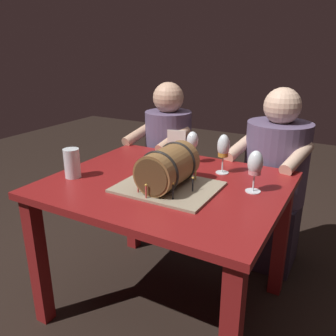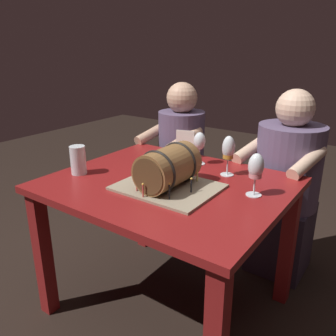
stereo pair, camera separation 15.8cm
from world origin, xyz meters
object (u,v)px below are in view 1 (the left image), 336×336
at_px(dining_table, 166,203).
at_px(wine_glass_empty, 192,141).
at_px(beer_pint, 72,165).
at_px(wine_glass_rose, 255,165).
at_px(menu_card, 176,144).
at_px(wine_glass_amber, 223,148).
at_px(person_seated_right, 273,185).
at_px(person_seated_left, 168,170).
at_px(barrel_cake, 168,170).

xyz_separation_m(dining_table, wine_glass_empty, (-0.01, 0.32, 0.24)).
distance_m(wine_glass_empty, beer_pint, 0.66).
xyz_separation_m(wine_glass_rose, menu_card, (-0.55, 0.29, -0.05)).
bearing_deg(wine_glass_empty, wine_glass_amber, -18.54).
bearing_deg(beer_pint, dining_table, 21.70).
height_order(dining_table, wine_glass_empty, wine_glass_empty).
relative_size(wine_glass_amber, menu_card, 1.29).
xyz_separation_m(beer_pint, person_seated_right, (0.82, 0.86, -0.25)).
height_order(dining_table, beer_pint, beer_pint).
bearing_deg(menu_card, person_seated_left, 110.27).
xyz_separation_m(barrel_cake, person_seated_left, (-0.42, 0.75, -0.31)).
height_order(wine_glass_rose, menu_card, wine_glass_rose).
relative_size(dining_table, wine_glass_empty, 6.16).
height_order(barrel_cake, beer_pint, barrel_cake).
relative_size(barrel_cake, person_seated_left, 0.40).
distance_m(person_seated_left, person_seated_right, 0.75).
xyz_separation_m(wine_glass_amber, person_seated_left, (-0.57, 0.44, -0.35)).
bearing_deg(wine_glass_amber, person_seated_right, 67.48).
distance_m(beer_pint, person_seated_left, 0.91).
xyz_separation_m(wine_glass_empty, wine_glass_rose, (0.42, -0.23, 0.00)).
distance_m(menu_card, person_seated_left, 0.48).
xyz_separation_m(wine_glass_amber, beer_pint, (-0.63, -0.43, -0.07)).
height_order(beer_pint, menu_card, menu_card).
bearing_deg(wine_glass_amber, barrel_cake, -114.66).
distance_m(dining_table, person_seated_left, 0.79).
relative_size(barrel_cake, wine_glass_empty, 2.47).
height_order(wine_glass_rose, person_seated_right, person_seated_right).
bearing_deg(wine_glass_rose, menu_card, 151.97).
bearing_deg(wine_glass_rose, wine_glass_amber, 142.49).
height_order(wine_glass_amber, person_seated_left, person_seated_left).
bearing_deg(menu_card, barrel_cake, -83.02).
bearing_deg(wine_glass_empty, barrel_cake, -80.88).
bearing_deg(barrel_cake, wine_glass_empty, 99.12).
bearing_deg(barrel_cake, menu_card, 113.59).
xyz_separation_m(wine_glass_empty, person_seated_right, (0.39, 0.37, -0.31)).
relative_size(dining_table, barrel_cake, 2.50).
relative_size(wine_glass_empty, wine_glass_rose, 0.93).
xyz_separation_m(barrel_cake, wine_glass_amber, (0.15, 0.32, 0.05)).
xyz_separation_m(barrel_cake, person_seated_right, (0.33, 0.75, -0.28)).
height_order(wine_glass_empty, menu_card, wine_glass_empty).
relative_size(barrel_cake, beer_pint, 3.04).
bearing_deg(wine_glass_amber, dining_table, -127.78).
height_order(person_seated_left, person_seated_right, person_seated_right).
distance_m(dining_table, person_seated_right, 0.79).
bearing_deg(menu_card, person_seated_right, 13.52).
height_order(dining_table, person_seated_left, person_seated_left).
distance_m(wine_glass_amber, person_seated_left, 0.80).
bearing_deg(person_seated_right, wine_glass_empty, -136.69).
bearing_deg(dining_table, barrel_cake, -54.44).
distance_m(wine_glass_rose, menu_card, 0.63).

